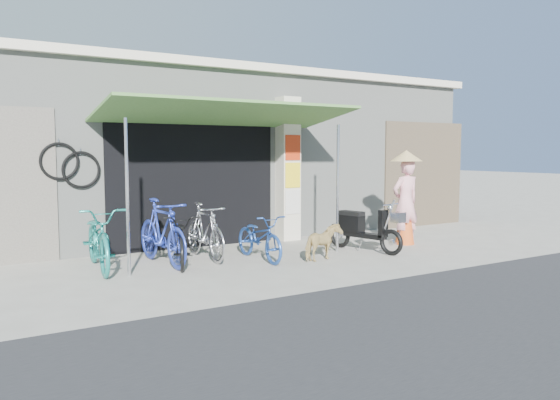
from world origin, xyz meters
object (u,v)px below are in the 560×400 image
bike_teal (99,238)px  bike_navy (260,237)px  street_dog (323,243)px  moped (363,229)px  bike_blue (162,232)px  bike_silver (205,231)px  nun (405,198)px  bike_black (182,239)px

bike_teal → bike_navy: bearing=-8.5°
street_dog → moped: 1.21m
bike_teal → street_dog: bike_teal is taller
bike_blue → bike_silver: 0.80m
street_dog → nun: 2.53m
bike_blue → bike_silver: size_ratio=1.11×
street_dog → nun: nun is taller
bike_navy → nun: size_ratio=0.80×
bike_silver → street_dog: (1.69, -1.16, -0.18)m
bike_navy → moped: size_ratio=0.93×
bike_black → moped: (3.37, -0.54, -0.00)m
street_dog → bike_black: bearing=52.4°
bike_silver → bike_navy: (0.77, -0.56, -0.09)m
bike_teal → bike_blue: size_ratio=1.07×
moped → bike_blue: bearing=154.2°
bike_teal → bike_silver: 1.78m
bike_black → street_dog: bearing=-2.0°
bike_blue → street_dog: size_ratio=2.47×
bike_teal → street_dog: 3.67m
bike_teal → bike_blue: (0.99, -0.12, 0.04)m
bike_blue → bike_black: size_ratio=1.11×
bike_silver → bike_teal: bearing=179.5°
bike_blue → moped: (3.64, -0.73, -0.12)m
street_dog → nun: (2.40, 0.52, 0.62)m
nun → bike_navy: bearing=0.3°
street_dog → moped: (1.16, 0.34, 0.11)m
bike_black → bike_navy: size_ratio=1.08×
bike_navy → street_dog: 1.09m
bike_silver → moped: (2.84, -0.82, -0.06)m
moped → nun: size_ratio=0.86×
bike_blue → bike_navy: bike_blue is taller
bike_teal → bike_black: 1.29m
bike_black → nun: bearing=15.1°
bike_blue → moped: size_ratio=1.12×
bike_black → bike_silver: bike_silver is taller
street_dog → moped: size_ratio=0.45×
street_dog → bike_blue: bearing=50.7°
bike_black → bike_navy: bearing=7.5°
bike_silver → nun: (4.08, -0.64, 0.44)m
bike_blue → street_dog: 2.71m
bike_silver → bike_navy: bike_silver is taller
moped → nun: bearing=-6.2°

